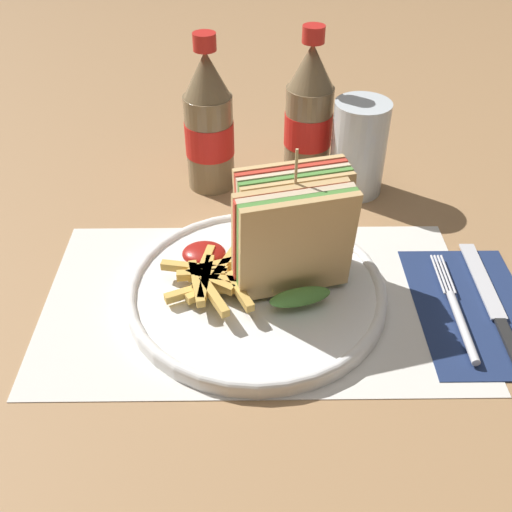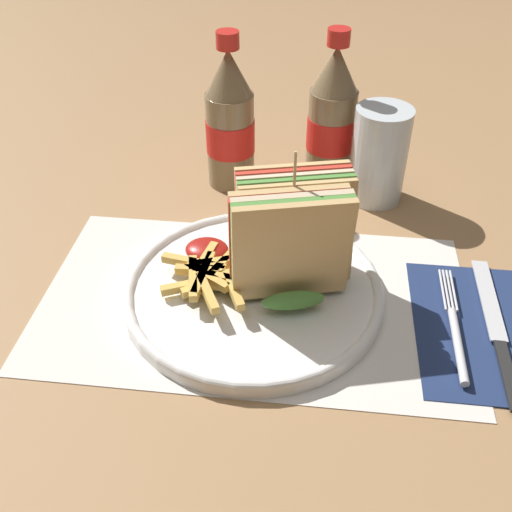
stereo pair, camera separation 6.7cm
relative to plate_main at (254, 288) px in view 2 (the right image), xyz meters
name	(u,v)px [view 2 (the right image)]	position (x,y,z in m)	size (l,w,h in m)	color
ground_plane	(229,295)	(-0.03, 0.00, -0.01)	(4.00, 4.00, 0.00)	#9E754C
placemat	(255,300)	(0.00, -0.01, -0.01)	(0.47, 0.28, 0.00)	silver
plate_main	(254,288)	(0.00, 0.00, 0.00)	(0.29, 0.29, 0.02)	white
club_sandwich	(292,237)	(0.04, 0.01, 0.07)	(0.13, 0.12, 0.16)	tan
fries_pile	(210,275)	(-0.05, -0.01, 0.02)	(0.13, 0.12, 0.02)	gold
ketchup_blob	(207,249)	(-0.06, 0.04, 0.02)	(0.05, 0.04, 0.02)	maroon
napkin	(474,328)	(0.24, -0.03, -0.01)	(0.12, 0.21, 0.00)	navy
fork	(456,333)	(0.22, -0.04, 0.00)	(0.02, 0.17, 0.01)	silver
knife	(496,329)	(0.26, -0.03, 0.00)	(0.02, 0.22, 0.00)	black
coke_bottle_near	(230,123)	(-0.06, 0.24, 0.08)	(0.07, 0.07, 0.22)	#7A6647
coke_bottle_far	(332,119)	(0.08, 0.27, 0.08)	(0.07, 0.07, 0.22)	#7A6647
glass_near	(379,155)	(0.14, 0.22, 0.06)	(0.08, 0.08, 0.13)	silver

